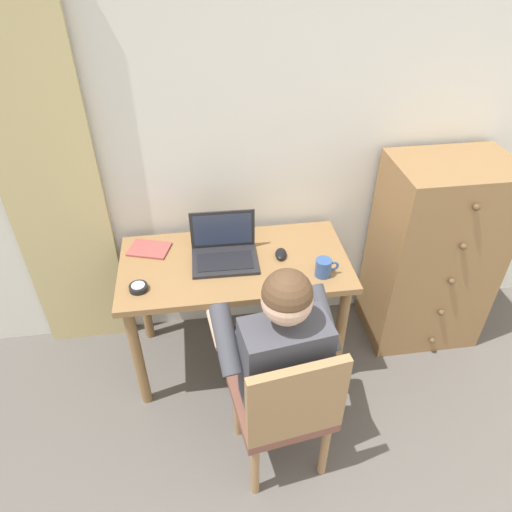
# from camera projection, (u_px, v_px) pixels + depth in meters

# --- Properties ---
(wall_back) EXTENTS (4.80, 0.05, 2.50)m
(wall_back) POSITION_uv_depth(u_px,v_px,m) (277.00, 137.00, 2.47)
(wall_back) COLOR silver
(wall_back) RESTS_ON ground_plane
(curtain_panel) EXTENTS (0.50, 0.03, 2.27)m
(curtain_panel) POSITION_uv_depth(u_px,v_px,m) (48.00, 178.00, 2.36)
(curtain_panel) COLOR #CCB77A
(curtain_panel) RESTS_ON ground_plane
(desk) EXTENTS (1.20, 0.61, 0.74)m
(desk) POSITION_uv_depth(u_px,v_px,m) (235.00, 278.00, 2.53)
(desk) COLOR olive
(desk) RESTS_ON ground_plane
(dresser) EXTENTS (0.65, 0.49, 1.18)m
(dresser) POSITION_uv_depth(u_px,v_px,m) (432.00, 255.00, 2.75)
(dresser) COLOR olive
(dresser) RESTS_ON ground_plane
(chair) EXTENTS (0.47, 0.45, 0.86)m
(chair) POSITION_uv_depth(u_px,v_px,m) (286.00, 406.00, 2.06)
(chair) COLOR brown
(chair) RESTS_ON ground_plane
(person_seated) EXTENTS (0.58, 0.62, 1.18)m
(person_seated) POSITION_uv_depth(u_px,v_px,m) (275.00, 348.00, 2.09)
(person_seated) COLOR #33384C
(person_seated) RESTS_ON ground_plane
(laptop) EXTENTS (0.35, 0.26, 0.24)m
(laptop) POSITION_uv_depth(u_px,v_px,m) (224.00, 250.00, 2.45)
(laptop) COLOR #232326
(laptop) RESTS_ON desk
(computer_mouse) EXTENTS (0.08, 0.11, 0.03)m
(computer_mouse) POSITION_uv_depth(u_px,v_px,m) (281.00, 254.00, 2.48)
(computer_mouse) COLOR black
(computer_mouse) RESTS_ON desk
(desk_clock) EXTENTS (0.09, 0.09, 0.03)m
(desk_clock) POSITION_uv_depth(u_px,v_px,m) (138.00, 288.00, 2.27)
(desk_clock) COLOR black
(desk_clock) RESTS_ON desk
(notebook_pad) EXTENTS (0.25, 0.21, 0.01)m
(notebook_pad) POSITION_uv_depth(u_px,v_px,m) (149.00, 249.00, 2.53)
(notebook_pad) COLOR #994742
(notebook_pad) RESTS_ON desk
(coffee_mug) EXTENTS (0.12, 0.08, 0.09)m
(coffee_mug) POSITION_uv_depth(u_px,v_px,m) (324.00, 268.00, 2.34)
(coffee_mug) COLOR #33518C
(coffee_mug) RESTS_ON desk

